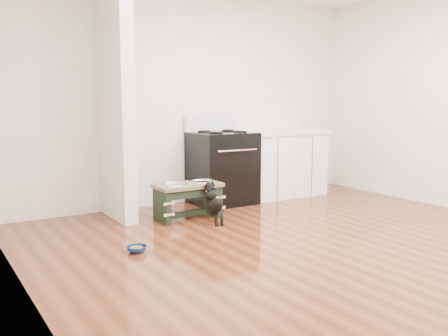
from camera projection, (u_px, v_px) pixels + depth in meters
ground at (324, 248)px, 4.54m from camera, size 5.00×5.00×0.00m
room_shell at (329, 67)px, 4.31m from camera, size 5.00×5.00×5.00m
partition_wall at (115, 98)px, 5.50m from camera, size 0.15×0.80×2.70m
oven_range at (222, 167)px, 6.42m from camera, size 0.76×0.69×1.14m
cabinet_run at (281, 163)px, 6.95m from camera, size 1.24×0.64×0.91m
dog_feeder at (188, 194)px, 5.60m from camera, size 0.74×0.39×0.42m
puppy at (214, 201)px, 5.39m from camera, size 0.13×0.38×0.45m
floor_bowl at (137, 249)px, 4.41m from camera, size 0.23×0.23×0.06m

